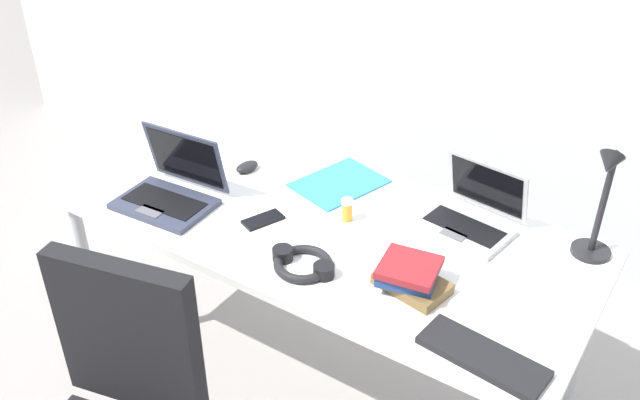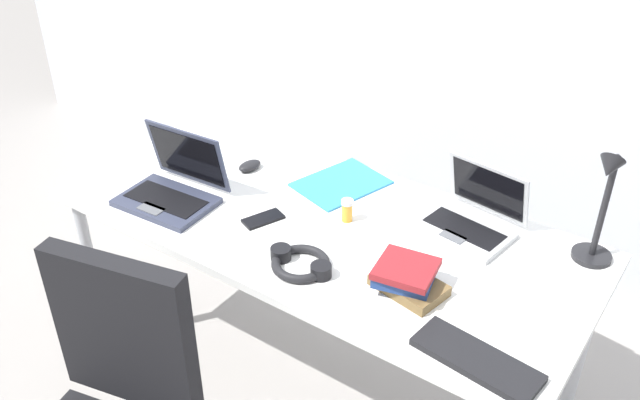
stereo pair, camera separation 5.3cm
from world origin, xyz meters
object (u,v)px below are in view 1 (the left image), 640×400
object	(u,v)px
laptop_near_lamp	(471,215)
computer_mouse	(247,167)
pill_bottle	(347,210)
paper_folder_by_keyboard	(339,183)
laptop_near_mouse	(171,189)
book_stack	(410,276)
desk_lamp	(601,205)
headphones	(303,263)
external_keyboard	(483,356)
cell_phone	(263,220)

from	to	relation	value
laptop_near_lamp	computer_mouse	xyz separation A→B (m)	(-0.84, -0.11, -0.03)
pill_bottle	paper_folder_by_keyboard	size ratio (longest dim) A/B	0.25
laptop_near_mouse	computer_mouse	distance (m)	0.32
laptop_near_lamp	book_stack	world-z (taller)	laptop_near_lamp
desk_lamp	headphones	size ratio (longest dim) A/B	1.87
desk_lamp	external_keyboard	xyz separation A→B (m)	(-0.11, -0.58, -0.19)
headphones	book_stack	size ratio (longest dim) A/B	0.95
desk_lamp	laptop_near_mouse	bearing A→B (deg)	-160.48
desk_lamp	pill_bottle	bearing A→B (deg)	-162.85
computer_mouse	paper_folder_by_keyboard	bearing A→B (deg)	27.39
laptop_near_lamp	pill_bottle	xyz separation A→B (m)	(-0.36, -0.19, -0.00)
desk_lamp	laptop_near_lamp	distance (m)	0.40
headphones	paper_folder_by_keyboard	distance (m)	0.50
laptop_near_lamp	cell_phone	bearing A→B (deg)	-149.22
laptop_near_lamp	external_keyboard	xyz separation A→B (m)	(0.26, -0.54, -0.03)
external_keyboard	cell_phone	bearing A→B (deg)	173.70
desk_lamp	headphones	world-z (taller)	desk_lamp
cell_phone	book_stack	distance (m)	0.57
laptop_near_lamp	cell_phone	size ratio (longest dim) A/B	2.35
cell_phone	paper_folder_by_keyboard	distance (m)	0.35
external_keyboard	computer_mouse	distance (m)	1.18
computer_mouse	paper_folder_by_keyboard	distance (m)	0.36
desk_lamp	headphones	xyz separation A→B (m)	(-0.70, -0.52, -0.18)
laptop_near_lamp	external_keyboard	bearing A→B (deg)	-64.02
desk_lamp	laptop_near_mouse	distance (m)	1.38
desk_lamp	book_stack	distance (m)	0.60
computer_mouse	headphones	world-z (taller)	headphones
computer_mouse	headphones	xyz separation A→B (m)	(0.51, -0.37, -0.00)
laptop_near_mouse	headphones	bearing A→B (deg)	-5.57
cell_phone	pill_bottle	size ratio (longest dim) A/B	1.72
desk_lamp	pill_bottle	distance (m)	0.78
book_stack	laptop_near_mouse	bearing A→B (deg)	-177.77
laptop_near_lamp	cell_phone	world-z (taller)	laptop_near_lamp
laptop_near_mouse	pill_bottle	xyz separation A→B (m)	(0.57, 0.23, -0.01)
computer_mouse	pill_bottle	size ratio (longest dim) A/B	1.22
headphones	book_stack	distance (m)	0.32
laptop_near_mouse	book_stack	xyz separation A→B (m)	(0.90, 0.04, -0.00)
cell_phone	desk_lamp	bearing A→B (deg)	43.76
headphones	laptop_near_mouse	bearing A→B (deg)	174.43
laptop_near_lamp	headphones	bearing A→B (deg)	-124.67
external_keyboard	book_stack	xyz separation A→B (m)	(-0.29, 0.15, 0.03)
laptop_near_lamp	book_stack	bearing A→B (deg)	-93.40
desk_lamp	paper_folder_by_keyboard	world-z (taller)	desk_lamp
desk_lamp	paper_folder_by_keyboard	bearing A→B (deg)	-177.15
laptop_near_mouse	laptop_near_lamp	distance (m)	1.02
pill_bottle	book_stack	world-z (taller)	book_stack
laptop_near_lamp	external_keyboard	world-z (taller)	laptop_near_lamp
laptop_near_mouse	pill_bottle	size ratio (longest dim) A/B	4.28
laptop_near_mouse	book_stack	bearing A→B (deg)	2.23
external_keyboard	laptop_near_mouse	bearing A→B (deg)	-179.20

